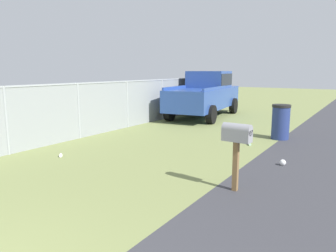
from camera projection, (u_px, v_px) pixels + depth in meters
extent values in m
cube|color=brown|center=(236.00, 166.00, 5.69)|extent=(0.09, 0.09, 0.90)
cube|color=gray|center=(237.00, 135.00, 5.59)|extent=(0.23, 0.52, 0.22)
cylinder|color=gray|center=(237.00, 129.00, 5.57)|extent=(0.23, 0.52, 0.20)
cube|color=red|center=(239.00, 131.00, 5.67)|extent=(0.02, 0.04, 0.18)
cube|color=#284793|center=(204.00, 98.00, 14.75)|extent=(5.54, 2.47, 0.90)
cube|color=#284793|center=(209.00, 79.00, 15.18)|extent=(2.01, 1.90, 0.76)
cube|color=black|center=(209.00, 79.00, 15.18)|extent=(1.96, 1.93, 0.53)
cube|color=#284793|center=(177.00, 87.00, 13.98)|extent=(2.78, 0.41, 0.12)
cube|color=#284793|center=(215.00, 88.00, 13.25)|extent=(2.78, 0.41, 0.12)
cylinder|color=black|center=(199.00, 104.00, 16.80)|extent=(0.79, 0.35, 0.76)
cylinder|color=black|center=(233.00, 106.00, 16.01)|extent=(0.79, 0.35, 0.76)
cylinder|color=black|center=(170.00, 112.00, 13.66)|extent=(0.79, 0.35, 0.76)
cylinder|color=black|center=(211.00, 114.00, 12.87)|extent=(0.79, 0.35, 0.76)
cylinder|color=navy|center=(281.00, 123.00, 10.00)|extent=(0.53, 0.53, 1.00)
cylinder|color=black|center=(282.00, 106.00, 9.91)|extent=(0.56, 0.56, 0.08)
cylinder|color=#9EA3A8|center=(6.00, 121.00, 8.08)|extent=(0.07, 0.07, 1.75)
cylinder|color=#9EA3A8|center=(79.00, 111.00, 10.05)|extent=(0.07, 0.07, 1.75)
cylinder|color=#9EA3A8|center=(127.00, 104.00, 12.02)|extent=(0.07, 0.07, 1.75)
cylinder|color=#9EA3A8|center=(162.00, 99.00, 13.99)|extent=(0.07, 0.07, 1.75)
cylinder|color=#9EA3A8|center=(188.00, 96.00, 15.96)|extent=(0.07, 0.07, 1.75)
cylinder|color=#9EA3A8|center=(209.00, 93.00, 17.93)|extent=(0.07, 0.07, 1.75)
cube|color=#9EA3A8|center=(127.00, 81.00, 11.87)|extent=(14.23, 0.04, 0.04)
cube|color=gray|center=(127.00, 104.00, 12.02)|extent=(14.23, 0.01, 1.75)
cylinder|color=#B2D8BF|center=(249.00, 144.00, 9.26)|extent=(0.22, 0.18, 0.07)
sphere|color=silver|center=(283.00, 162.00, 7.27)|extent=(0.14, 0.14, 0.14)
cylinder|color=white|center=(61.00, 155.00, 7.99)|extent=(0.13, 0.13, 0.08)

